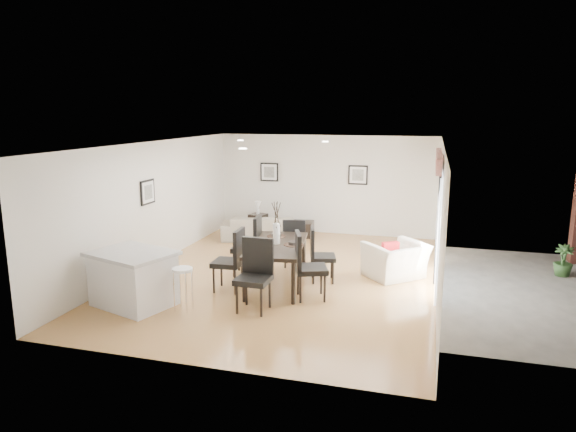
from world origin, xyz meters
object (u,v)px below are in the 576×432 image
(side_table, at_px, (258,224))
(dining_chair_wnear, at_px, (233,257))
(sofa, at_px, (262,227))
(dining_chair_wfar, at_px, (251,242))
(bar_stool, at_px, (183,274))
(dining_table, at_px, (277,248))
(dining_chair_enear, at_px, (306,262))
(dining_chair_head, at_px, (255,270))
(kitchen_island, at_px, (133,278))
(dining_chair_foot, at_px, (294,240))
(coffee_table, at_px, (295,229))
(dining_chair_efar, at_px, (318,252))
(armchair, at_px, (395,260))

(side_table, bearing_deg, dining_chair_wnear, -76.80)
(sofa, relative_size, dining_chair_wfar, 1.74)
(bar_stool, bearing_deg, dining_table, 55.11)
(dining_chair_wnear, relative_size, dining_chair_enear, 0.97)
(dining_chair_wfar, bearing_deg, dining_chair_head, 14.22)
(dining_table, bearing_deg, dining_chair_wfar, 135.14)
(dining_table, relative_size, dining_chair_head, 1.75)
(dining_chair_head, bearing_deg, kitchen_island, -167.79)
(dining_chair_foot, xyz_separation_m, side_table, (-1.78, 2.75, -0.32))
(dining_chair_foot, distance_m, kitchen_island, 3.59)
(dining_chair_wnear, bearing_deg, bar_stool, -24.40)
(dining_chair_enear, bearing_deg, side_table, 8.31)
(dining_chair_wfar, height_order, coffee_table, dining_chair_wfar)
(coffee_table, bearing_deg, sofa, -146.72)
(dining_chair_wfar, bearing_deg, bar_stool, -19.33)
(dining_chair_enear, distance_m, dining_chair_head, 0.99)
(dining_chair_foot, relative_size, kitchen_island, 0.66)
(dining_table, height_order, dining_chair_head, dining_chair_head)
(bar_stool, bearing_deg, sofa, 93.32)
(dining_chair_efar, height_order, kitchen_island, dining_chair_efar)
(dining_chair_head, relative_size, dining_chair_foot, 1.14)
(dining_chair_foot, height_order, side_table, dining_chair_foot)
(kitchen_island, distance_m, bar_stool, 0.96)
(dining_chair_head, height_order, side_table, dining_chair_head)
(dining_chair_wnear, height_order, kitchen_island, dining_chair_wnear)
(dining_chair_head, distance_m, side_table, 5.54)
(dining_chair_head, bearing_deg, side_table, 109.68)
(dining_chair_enear, bearing_deg, coffee_table, -2.88)
(dining_chair_wfar, bearing_deg, dining_chair_enear, 45.47)
(sofa, xyz_separation_m, dining_chair_wfar, (0.75, -2.93, 0.38))
(coffee_table, distance_m, bar_stool, 5.71)
(dining_chair_foot, bearing_deg, dining_table, 78.43)
(dining_chair_enear, xyz_separation_m, coffee_table, (-1.42, 4.56, -0.49))
(armchair, xyz_separation_m, side_table, (-3.94, 2.87, -0.08))
(armchair, distance_m, coffee_table, 4.10)
(dining_chair_head, xyz_separation_m, dining_chair_foot, (0.02, 2.49, -0.09))
(sofa, bearing_deg, dining_chair_wfar, 87.10)
(dining_chair_foot, height_order, bar_stool, dining_chair_foot)
(sofa, xyz_separation_m, bar_stool, (0.30, -5.10, 0.33))
(coffee_table, bearing_deg, dining_chair_wfar, -94.68)
(dining_chair_wfar, relative_size, dining_chair_enear, 1.01)
(dining_chair_foot, bearing_deg, dining_chair_efar, 121.29)
(dining_chair_wfar, bearing_deg, coffee_table, 172.68)
(sofa, bearing_deg, dining_chair_wnear, 83.48)
(dining_chair_wnear, relative_size, dining_chair_foot, 1.11)
(dining_chair_wnear, xyz_separation_m, dining_chair_enear, (1.41, -0.04, 0.02))
(dining_chair_enear, xyz_separation_m, dining_chair_foot, (-0.69, 1.79, -0.08))
(armchair, relative_size, dining_chair_efar, 1.02)
(coffee_table, xyz_separation_m, side_table, (-1.04, -0.02, 0.08))
(dining_chair_head, distance_m, kitchen_island, 2.15)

